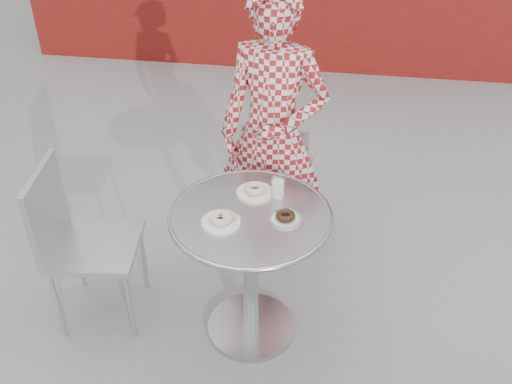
# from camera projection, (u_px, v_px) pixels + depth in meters

# --- Properties ---
(ground) EXTENTS (60.00, 60.00, 0.00)m
(ground) POSITION_uv_depth(u_px,v_px,m) (259.00, 330.00, 3.10)
(ground) COLOR gray
(ground) RESTS_ON ground
(bistro_table) EXTENTS (0.78, 0.78, 0.79)m
(bistro_table) POSITION_uv_depth(u_px,v_px,m) (251.00, 245.00, 2.77)
(bistro_table) COLOR silver
(bistro_table) RESTS_ON ground
(chair_far) EXTENTS (0.41, 0.41, 0.82)m
(chair_far) POSITION_uv_depth(u_px,v_px,m) (278.00, 195.00, 3.71)
(chair_far) COLOR #AFB2B8
(chair_far) RESTS_ON ground
(chair_left) EXTENTS (0.50, 0.49, 0.92)m
(chair_left) POSITION_uv_depth(u_px,v_px,m) (99.00, 273.00, 3.06)
(chair_left) COLOR #AFB2B8
(chair_left) RESTS_ON ground
(seated_person) EXTENTS (0.67, 0.51, 1.68)m
(seated_person) POSITION_uv_depth(u_px,v_px,m) (273.00, 135.00, 3.16)
(seated_person) COLOR maroon
(seated_person) RESTS_ON ground
(plate_far) EXTENTS (0.18, 0.18, 0.05)m
(plate_far) POSITION_uv_depth(u_px,v_px,m) (255.00, 190.00, 2.79)
(plate_far) COLOR white
(plate_far) RESTS_ON bistro_table
(plate_near) EXTENTS (0.18, 0.18, 0.05)m
(plate_near) POSITION_uv_depth(u_px,v_px,m) (221.00, 220.00, 2.59)
(plate_near) COLOR white
(plate_near) RESTS_ON bistro_table
(plate_checker) EXTENTS (0.16, 0.16, 0.04)m
(plate_checker) POSITION_uv_depth(u_px,v_px,m) (285.00, 218.00, 2.61)
(plate_checker) COLOR white
(plate_checker) RESTS_ON bistro_table
(milk_cup) EXTENTS (0.07, 0.07, 0.10)m
(milk_cup) POSITION_uv_depth(u_px,v_px,m) (278.00, 188.00, 2.75)
(milk_cup) COLOR white
(milk_cup) RESTS_ON bistro_table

